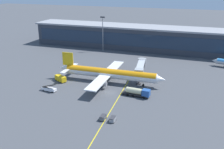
% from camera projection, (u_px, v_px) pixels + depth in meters
% --- Properties ---
extents(ground_plane, '(700.00, 700.00, 0.00)m').
position_uv_depth(ground_plane, '(109.00, 93.00, 99.00)').
color(ground_plane, '#47494F').
extents(apron_lead_in_line, '(5.62, 79.84, 0.01)m').
position_uv_depth(apron_lead_in_line, '(122.00, 92.00, 99.34)').
color(apron_lead_in_line, yellow).
rests_on(apron_lead_in_line, ground_plane).
extents(terminal_building, '(174.58, 19.35, 14.74)m').
position_uv_depth(terminal_building, '(166.00, 39.00, 156.26)').
color(terminal_building, '#2D333D').
rests_on(terminal_building, ground_plane).
extents(main_airliner, '(47.52, 37.81, 11.70)m').
position_uv_depth(main_airliner, '(109.00, 73.00, 107.81)').
color(main_airliner, white).
rests_on(main_airliner, ground_plane).
extents(jet_bridge, '(6.16, 18.95, 6.77)m').
position_uv_depth(jet_bridge, '(141.00, 67.00, 113.32)').
color(jet_bridge, '#B2B7BC').
rests_on(jet_bridge, ground_plane).
extents(fuel_tanker, '(10.94, 3.20, 3.25)m').
position_uv_depth(fuel_tanker, '(138.00, 92.00, 95.13)').
color(fuel_tanker, '#232326').
rests_on(fuel_tanker, ground_plane).
extents(belt_loader, '(6.96, 2.25, 3.49)m').
position_uv_depth(belt_loader, '(49.00, 89.00, 100.03)').
color(belt_loader, white).
rests_on(belt_loader, ground_plane).
extents(lavatory_truck, '(6.20, 4.74, 2.50)m').
position_uv_depth(lavatory_truck, '(61.00, 78.00, 109.76)').
color(lavatory_truck, yellow).
rests_on(lavatory_truck, ground_plane).
extents(baggage_cart_0, '(1.62, 2.65, 1.48)m').
position_uv_depth(baggage_cart_0, '(103.00, 117.00, 79.26)').
color(baggage_cart_0, '#595B60').
rests_on(baggage_cart_0, ground_plane).
extents(baggage_cart_1, '(1.62, 2.65, 1.48)m').
position_uv_depth(baggage_cart_1, '(113.00, 119.00, 78.26)').
color(baggage_cart_1, gray).
rests_on(baggage_cart_1, ground_plane).
extents(apron_light_mast_0, '(2.80, 0.50, 21.24)m').
position_uv_depth(apron_light_mast_0, '(103.00, 31.00, 155.41)').
color(apron_light_mast_0, gray).
rests_on(apron_light_mast_0, ground_plane).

